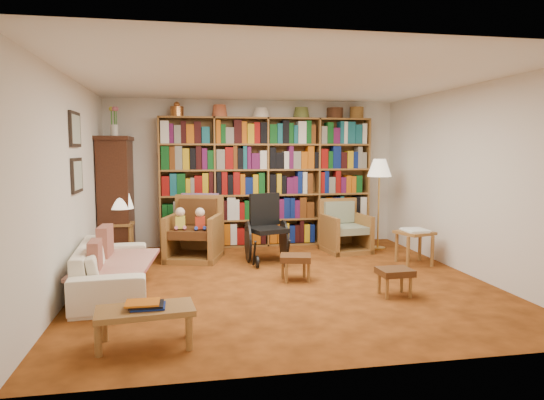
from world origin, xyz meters
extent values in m
plane|color=#964917|center=(0.00, 0.00, 0.00)|extent=(5.00, 5.00, 0.00)
plane|color=white|center=(0.00, 0.00, 2.50)|extent=(5.00, 5.00, 0.00)
plane|color=silver|center=(0.00, 2.50, 1.25)|extent=(5.00, 0.00, 5.00)
plane|color=silver|center=(0.00, -2.50, 1.25)|extent=(5.00, 0.00, 5.00)
plane|color=silver|center=(-2.50, 0.00, 1.25)|extent=(0.00, 5.00, 5.00)
plane|color=silver|center=(2.50, 0.00, 1.25)|extent=(0.00, 5.00, 5.00)
cube|color=olive|center=(0.20, 2.34, 1.10)|extent=(3.60, 0.30, 2.20)
cube|color=#3E1D11|center=(-2.25, 2.00, 0.90)|extent=(0.45, 0.90, 1.80)
cube|color=#3E1D11|center=(-2.25, 2.00, 1.83)|extent=(0.50, 0.95, 0.06)
cylinder|color=white|center=(-2.25, 2.00, 1.95)|extent=(0.12, 0.12, 0.18)
cube|color=black|center=(-2.48, 0.30, 1.90)|extent=(0.03, 0.52, 0.42)
cube|color=gray|center=(-2.46, 0.30, 1.90)|extent=(0.01, 0.44, 0.34)
cube|color=black|center=(-2.48, 0.30, 1.35)|extent=(0.03, 0.52, 0.42)
cube|color=gray|center=(-2.46, 0.30, 1.35)|extent=(0.01, 0.44, 0.34)
imported|color=white|center=(-2.05, -0.07, 0.28)|extent=(1.98, 0.89, 0.57)
cube|color=beige|center=(-2.00, -0.07, 0.30)|extent=(0.91, 1.53, 0.04)
cube|color=maroon|center=(-2.18, 0.28, 0.45)|extent=(0.15, 0.42, 0.42)
cube|color=maroon|center=(-2.18, -0.42, 0.45)|extent=(0.13, 0.37, 0.36)
cube|color=olive|center=(-2.15, 1.69, 0.53)|extent=(0.36, 0.36, 0.04)
cylinder|color=olive|center=(-2.28, 1.56, 0.26)|extent=(0.05, 0.05, 0.51)
cylinder|color=olive|center=(-2.02, 1.56, 0.26)|extent=(0.05, 0.05, 0.51)
cylinder|color=olive|center=(-2.28, 1.82, 0.26)|extent=(0.05, 0.05, 0.51)
cylinder|color=olive|center=(-2.02, 1.82, 0.26)|extent=(0.05, 0.05, 0.51)
cylinder|color=gold|center=(-2.15, 1.69, 0.66)|extent=(0.12, 0.12, 0.21)
cone|color=#EFE4C4|center=(-2.15, 1.69, 0.92)|extent=(0.37, 0.37, 0.29)
cube|color=olive|center=(-1.08, 1.43, 0.04)|extent=(0.96, 0.98, 0.08)
cube|color=olive|center=(-1.42, 1.43, 0.34)|extent=(0.30, 0.78, 0.68)
cube|color=olive|center=(-0.73, 1.43, 0.34)|extent=(0.30, 0.78, 0.68)
cube|color=olive|center=(-1.08, 1.78, 0.48)|extent=(0.75, 0.30, 0.95)
cube|color=#4C2914|center=(-1.08, 1.40, 0.42)|extent=(0.76, 0.81, 0.13)
cube|color=#4C2914|center=(-1.08, 1.71, 0.70)|extent=(0.60, 0.27, 0.40)
cube|color=#B6305A|center=(-1.08, 1.82, 0.76)|extent=(0.59, 0.23, 0.42)
cube|color=olive|center=(1.36, 1.56, 0.04)|extent=(0.76, 0.79, 0.08)
cube|color=olive|center=(1.06, 1.56, 0.30)|extent=(0.16, 0.71, 0.60)
cube|color=olive|center=(1.67, 1.56, 0.30)|extent=(0.16, 0.71, 0.60)
cube|color=olive|center=(1.36, 1.88, 0.42)|extent=(0.68, 0.16, 0.84)
cube|color=gray|center=(1.36, 1.53, 0.38)|extent=(0.60, 0.66, 0.11)
cube|color=gray|center=(1.36, 1.81, 0.62)|extent=(0.53, 0.16, 0.36)
cube|color=black|center=(-0.02, 1.04, 0.49)|extent=(0.62, 0.62, 0.07)
cube|color=black|center=(-0.02, 1.28, 0.76)|extent=(0.48, 0.20, 0.49)
cylinder|color=black|center=(-0.29, 1.15, 0.30)|extent=(0.03, 0.61, 0.61)
cylinder|color=black|center=(0.25, 1.15, 0.30)|extent=(0.03, 0.61, 0.61)
cylinder|color=black|center=(-0.22, 0.74, 0.09)|extent=(0.03, 0.17, 0.17)
cylinder|color=black|center=(0.17, 0.74, 0.09)|extent=(0.03, 0.17, 0.17)
cylinder|color=gold|center=(1.97, 1.68, 0.01)|extent=(0.25, 0.25, 0.03)
cylinder|color=gold|center=(1.97, 1.68, 0.63)|extent=(0.03, 0.03, 1.27)
cone|color=#EFE4C4|center=(1.97, 1.68, 1.36)|extent=(0.40, 0.40, 0.29)
cube|color=olive|center=(2.06, 0.56, 0.46)|extent=(0.56, 0.56, 0.04)
cylinder|color=olive|center=(1.88, 0.38, 0.22)|extent=(0.05, 0.05, 0.44)
cylinder|color=olive|center=(2.24, 0.38, 0.22)|extent=(0.05, 0.05, 0.44)
cylinder|color=olive|center=(1.88, 0.75, 0.22)|extent=(0.05, 0.05, 0.44)
cylinder|color=olive|center=(2.24, 0.75, 0.22)|extent=(0.05, 0.05, 0.44)
cube|color=white|center=(2.06, 0.56, 0.50)|extent=(0.40, 0.45, 0.03)
cube|color=#4C2914|center=(0.17, 0.02, 0.29)|extent=(0.45, 0.41, 0.08)
cylinder|color=olive|center=(0.02, -0.09, 0.13)|extent=(0.04, 0.04, 0.25)
cylinder|color=olive|center=(0.31, -0.09, 0.13)|extent=(0.04, 0.04, 0.25)
cylinder|color=olive|center=(0.02, 0.14, 0.13)|extent=(0.04, 0.04, 0.25)
cylinder|color=olive|center=(0.31, 0.14, 0.13)|extent=(0.04, 0.04, 0.25)
cube|color=#4C2914|center=(1.13, -0.82, 0.28)|extent=(0.38, 0.33, 0.07)
cylinder|color=olive|center=(0.99, -0.93, 0.12)|extent=(0.04, 0.04, 0.24)
cylinder|color=olive|center=(1.27, -0.93, 0.12)|extent=(0.04, 0.04, 0.24)
cylinder|color=olive|center=(0.99, -0.71, 0.12)|extent=(0.04, 0.04, 0.24)
cylinder|color=olive|center=(1.27, -0.71, 0.12)|extent=(0.04, 0.04, 0.24)
cube|color=olive|center=(-1.55, -1.77, 0.31)|extent=(0.85, 0.49, 0.05)
cylinder|color=olive|center=(-1.91, -1.93, 0.14)|extent=(0.06, 0.06, 0.28)
cylinder|color=olive|center=(-1.19, -1.93, 0.14)|extent=(0.06, 0.06, 0.28)
cylinder|color=olive|center=(-1.91, -1.61, 0.14)|extent=(0.06, 0.06, 0.28)
cylinder|color=olive|center=(-1.19, -1.61, 0.14)|extent=(0.06, 0.06, 0.28)
cube|color=brown|center=(-1.55, -1.77, 0.36)|extent=(0.30, 0.25, 0.05)
camera|label=1|loc=(-1.21, -5.86, 1.66)|focal=32.00mm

